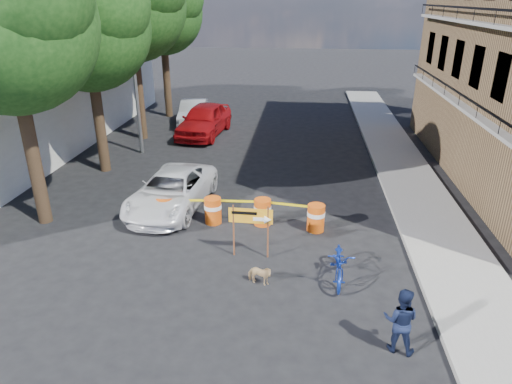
% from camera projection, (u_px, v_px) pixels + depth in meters
% --- Properties ---
extents(ground, '(120.00, 120.00, 0.00)m').
position_uv_depth(ground, '(235.00, 264.00, 13.00)').
color(ground, black).
rests_on(ground, ground).
extents(sidewalk_east, '(2.40, 40.00, 0.15)m').
position_uv_depth(sidewalk_east, '(414.00, 189.00, 17.85)').
color(sidewalk_east, gray).
rests_on(sidewalk_east, ground).
extents(white_building, '(8.00, 22.00, 6.00)m').
position_uv_depth(white_building, '(1.00, 86.00, 22.23)').
color(white_building, silver).
rests_on(white_building, ground).
extents(tree_near, '(5.46, 5.20, 9.15)m').
position_uv_depth(tree_near, '(8.00, 22.00, 12.99)').
color(tree_near, '#332316').
rests_on(tree_near, ground).
extents(tree_mid_a, '(5.25, 5.00, 8.68)m').
position_uv_depth(tree_mid_a, '(88.00, 25.00, 17.70)').
color(tree_mid_a, '#332316').
rests_on(tree_mid_a, ground).
extents(tree_mid_b, '(5.67, 5.40, 9.62)m').
position_uv_depth(tree_mid_b, '(132.00, 4.00, 21.99)').
color(tree_mid_b, '#332316').
rests_on(tree_mid_b, ground).
extents(tree_far, '(5.04, 4.80, 8.84)m').
position_uv_depth(tree_far, '(163.00, 12.00, 26.76)').
color(tree_far, '#332316').
rests_on(tree_far, ground).
extents(streetlamp, '(1.25, 0.18, 8.00)m').
position_uv_depth(streetlamp, '(134.00, 61.00, 20.54)').
color(streetlamp, gray).
rests_on(streetlamp, ground).
extents(barrel_far_left, '(0.58, 0.58, 0.90)m').
position_uv_depth(barrel_far_left, '(165.00, 210.00, 15.22)').
color(barrel_far_left, '#C85A0B').
rests_on(barrel_far_left, ground).
extents(barrel_mid_left, '(0.58, 0.58, 0.90)m').
position_uv_depth(barrel_mid_left, '(213.00, 210.00, 15.21)').
color(barrel_mid_left, '#C85A0B').
rests_on(barrel_mid_left, ground).
extents(barrel_mid_right, '(0.58, 0.58, 0.90)m').
position_uv_depth(barrel_mid_right, '(263.00, 211.00, 15.10)').
color(barrel_mid_right, '#C85A0B').
rests_on(barrel_mid_right, ground).
extents(barrel_far_right, '(0.58, 0.58, 0.90)m').
position_uv_depth(barrel_far_right, '(316.00, 217.00, 14.70)').
color(barrel_far_right, '#C85A0B').
rests_on(barrel_far_right, ground).
extents(detour_sign, '(1.26, 0.24, 1.63)m').
position_uv_depth(detour_sign, '(256.00, 220.00, 12.92)').
color(detour_sign, '#592D19').
rests_on(detour_sign, ground).
extents(pedestrian, '(0.87, 0.75, 1.52)m').
position_uv_depth(pedestrian, '(401.00, 320.00, 9.57)').
color(pedestrian, '#111833').
rests_on(pedestrian, ground).
extents(bicycle, '(0.71, 1.04, 1.93)m').
position_uv_depth(bicycle, '(341.00, 248.00, 11.94)').
color(bicycle, '#1432A6').
rests_on(bicycle, ground).
extents(dog, '(0.75, 0.48, 0.58)m').
position_uv_depth(dog, '(259.00, 275.00, 11.97)').
color(dog, tan).
rests_on(dog, ground).
extents(suv_white, '(2.68, 4.98, 1.33)m').
position_uv_depth(suv_white, '(172.00, 191.00, 16.21)').
color(suv_white, white).
rests_on(suv_white, ground).
extents(sedan_red, '(2.58, 5.25, 1.72)m').
position_uv_depth(sedan_red, '(204.00, 120.00, 24.83)').
color(sedan_red, '#A60D11').
rests_on(sedan_red, ground).
extents(sedan_silver, '(1.95, 4.34, 1.38)m').
position_uv_depth(sedan_silver, '(193.00, 112.00, 27.18)').
color(sedan_silver, silver).
rests_on(sedan_silver, ground).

